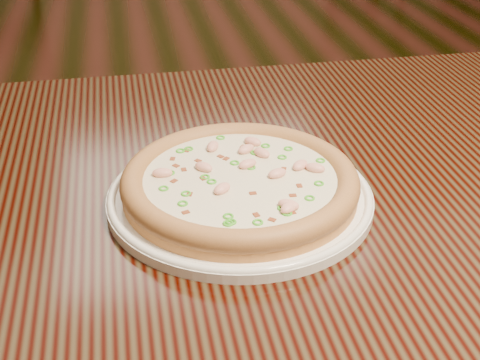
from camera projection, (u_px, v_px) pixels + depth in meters
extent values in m
plane|color=black|center=(295.00, 230.00, 2.08)|extent=(9.00, 9.00, 0.00)
cube|color=black|center=(323.00, 186.00, 0.87)|extent=(1.20, 0.80, 0.04)
cylinder|color=white|center=(240.00, 197.00, 0.80)|extent=(0.32, 0.32, 0.01)
torus|color=white|center=(240.00, 193.00, 0.79)|extent=(0.31, 0.31, 0.01)
cylinder|color=#C3883B|center=(240.00, 187.00, 0.79)|extent=(0.28, 0.28, 0.02)
torus|color=#AB6F44|center=(240.00, 180.00, 0.78)|extent=(0.28, 0.28, 0.03)
cylinder|color=beige|center=(240.00, 178.00, 0.78)|extent=(0.23, 0.23, 0.00)
ellipsoid|color=#F2B29E|center=(315.00, 168.00, 0.79)|extent=(0.03, 0.02, 0.01)
ellipsoid|color=#F2B29E|center=(162.00, 173.00, 0.78)|extent=(0.03, 0.02, 0.01)
ellipsoid|color=#F2B29E|center=(277.00, 173.00, 0.78)|extent=(0.03, 0.02, 0.01)
ellipsoid|color=#F2B29E|center=(204.00, 167.00, 0.79)|extent=(0.03, 0.03, 0.01)
ellipsoid|color=#F2B29E|center=(213.00, 146.00, 0.84)|extent=(0.02, 0.03, 0.01)
ellipsoid|color=#F2B29E|center=(222.00, 189.00, 0.75)|extent=(0.03, 0.03, 0.01)
ellipsoid|color=#F2B29E|center=(262.00, 153.00, 0.83)|extent=(0.02, 0.03, 0.01)
ellipsoid|color=#F2B29E|center=(246.00, 149.00, 0.83)|extent=(0.03, 0.02, 0.01)
ellipsoid|color=#F2B29E|center=(248.00, 164.00, 0.80)|extent=(0.03, 0.02, 0.01)
ellipsoid|color=#F2B29E|center=(289.00, 205.00, 0.72)|extent=(0.03, 0.03, 0.01)
ellipsoid|color=#F2B29E|center=(289.00, 208.00, 0.72)|extent=(0.03, 0.03, 0.01)
ellipsoid|color=#F2B29E|center=(253.00, 142.00, 0.85)|extent=(0.03, 0.03, 0.01)
ellipsoid|color=#F2B29E|center=(300.00, 165.00, 0.80)|extent=(0.03, 0.03, 0.01)
cube|color=maroon|center=(174.00, 182.00, 0.77)|extent=(0.01, 0.01, 0.00)
cube|color=maroon|center=(284.00, 170.00, 0.80)|extent=(0.01, 0.01, 0.00)
cube|color=maroon|center=(190.00, 195.00, 0.75)|extent=(0.01, 0.01, 0.00)
cube|color=maroon|center=(221.00, 157.00, 0.83)|extent=(0.01, 0.01, 0.00)
cube|color=maroon|center=(253.00, 194.00, 0.75)|extent=(0.01, 0.01, 0.00)
cube|color=maroon|center=(184.00, 170.00, 0.80)|extent=(0.01, 0.01, 0.00)
cube|color=maroon|center=(203.00, 179.00, 0.78)|extent=(0.01, 0.01, 0.00)
cube|color=maroon|center=(187.00, 151.00, 0.84)|extent=(0.01, 0.01, 0.00)
cube|color=maroon|center=(256.00, 216.00, 0.71)|extent=(0.01, 0.01, 0.00)
cube|color=maroon|center=(292.00, 213.00, 0.71)|extent=(0.01, 0.01, 0.00)
cube|color=maroon|center=(166.00, 175.00, 0.79)|extent=(0.01, 0.01, 0.00)
cube|color=maroon|center=(186.00, 213.00, 0.71)|extent=(0.01, 0.01, 0.00)
cube|color=maroon|center=(176.00, 166.00, 0.80)|extent=(0.01, 0.01, 0.00)
cube|color=maroon|center=(272.00, 220.00, 0.70)|extent=(0.01, 0.01, 0.00)
cube|color=maroon|center=(299.00, 186.00, 0.76)|extent=(0.01, 0.01, 0.00)
cube|color=maroon|center=(243.00, 147.00, 0.85)|extent=(0.01, 0.01, 0.00)
cube|color=maroon|center=(173.00, 159.00, 0.82)|extent=(0.01, 0.01, 0.00)
cube|color=maroon|center=(226.00, 159.00, 0.82)|extent=(0.01, 0.01, 0.00)
cube|color=maroon|center=(293.00, 196.00, 0.74)|extent=(0.01, 0.01, 0.00)
cube|color=maroon|center=(198.00, 161.00, 0.82)|extent=(0.01, 0.01, 0.00)
torus|color=green|center=(287.00, 213.00, 0.71)|extent=(0.01, 0.01, 0.00)
torus|color=green|center=(212.00, 182.00, 0.77)|extent=(0.01, 0.01, 0.00)
torus|color=green|center=(255.00, 153.00, 0.83)|extent=(0.01, 0.01, 0.00)
torus|color=green|center=(310.00, 198.00, 0.74)|extent=(0.01, 0.01, 0.00)
torus|color=green|center=(220.00, 138.00, 0.87)|extent=(0.02, 0.02, 0.00)
torus|color=green|center=(170.00, 173.00, 0.79)|extent=(0.02, 0.02, 0.00)
torus|color=green|center=(183.00, 204.00, 0.73)|extent=(0.01, 0.01, 0.00)
torus|color=green|center=(266.00, 146.00, 0.85)|extent=(0.01, 0.01, 0.00)
torus|color=green|center=(319.00, 184.00, 0.77)|extent=(0.02, 0.02, 0.00)
torus|color=green|center=(282.00, 208.00, 0.72)|extent=(0.02, 0.02, 0.00)
torus|color=green|center=(228.00, 216.00, 0.71)|extent=(0.02, 0.02, 0.00)
torus|color=green|center=(288.00, 149.00, 0.84)|extent=(0.02, 0.02, 0.00)
torus|color=green|center=(205.00, 177.00, 0.78)|extent=(0.02, 0.02, 0.00)
torus|color=green|center=(258.00, 222.00, 0.70)|extent=(0.02, 0.02, 0.00)
torus|color=green|center=(231.00, 222.00, 0.70)|extent=(0.02, 0.02, 0.00)
torus|color=green|center=(180.00, 151.00, 0.84)|extent=(0.02, 0.02, 0.00)
torus|color=green|center=(235.00, 163.00, 0.81)|extent=(0.01, 0.01, 0.00)
torus|color=green|center=(189.00, 149.00, 0.84)|extent=(0.01, 0.01, 0.00)
torus|color=green|center=(186.00, 194.00, 0.75)|extent=(0.01, 0.01, 0.00)
torus|color=green|center=(320.00, 161.00, 0.81)|extent=(0.02, 0.02, 0.00)
torus|color=green|center=(282.00, 157.00, 0.82)|extent=(0.01, 0.01, 0.00)
torus|color=green|center=(228.00, 223.00, 0.69)|extent=(0.02, 0.02, 0.00)
torus|color=green|center=(164.00, 188.00, 0.76)|extent=(0.01, 0.01, 0.00)
torus|color=green|center=(251.00, 167.00, 0.80)|extent=(0.02, 0.02, 0.00)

